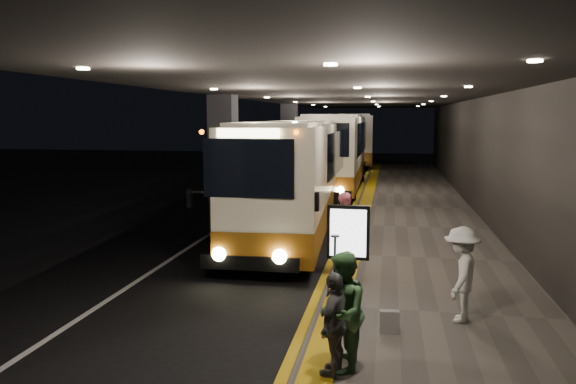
% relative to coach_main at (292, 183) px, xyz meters
% --- Properties ---
extents(ground, '(90.00, 90.00, 0.00)m').
position_rel_coach_main_xyz_m(ground, '(-0.79, -3.76, -1.67)').
color(ground, black).
extents(lane_line_white, '(0.12, 50.00, 0.01)m').
position_rel_coach_main_xyz_m(lane_line_white, '(-2.59, 1.24, -1.66)').
color(lane_line_white, silver).
rests_on(lane_line_white, ground).
extents(kerb_stripe_yellow, '(0.18, 50.00, 0.01)m').
position_rel_coach_main_xyz_m(kerb_stripe_yellow, '(1.56, 1.24, -1.66)').
color(kerb_stripe_yellow, gold).
rests_on(kerb_stripe_yellow, ground).
extents(sidewalk, '(4.50, 50.00, 0.15)m').
position_rel_coach_main_xyz_m(sidewalk, '(3.96, 1.24, -1.59)').
color(sidewalk, '#514C44').
rests_on(sidewalk, ground).
extents(tactile_strip, '(0.50, 50.00, 0.01)m').
position_rel_coach_main_xyz_m(tactile_strip, '(2.06, 1.24, -1.51)').
color(tactile_strip, gold).
rests_on(tactile_strip, sidewalk).
extents(terminal_wall, '(0.10, 50.00, 6.00)m').
position_rel_coach_main_xyz_m(terminal_wall, '(6.21, 1.24, 1.33)').
color(terminal_wall, black).
rests_on(terminal_wall, ground).
extents(support_columns, '(0.80, 24.80, 4.40)m').
position_rel_coach_main_xyz_m(support_columns, '(-2.29, 0.24, 0.53)').
color(support_columns, black).
rests_on(support_columns, ground).
extents(canopy, '(9.00, 50.00, 0.40)m').
position_rel_coach_main_xyz_m(canopy, '(1.71, 1.24, 2.93)').
color(canopy, black).
rests_on(canopy, support_columns).
extents(coach_main, '(2.86, 11.23, 3.47)m').
position_rel_coach_main_xyz_m(coach_main, '(0.00, 0.00, 0.00)').
color(coach_main, beige).
rests_on(coach_main, ground).
extents(coach_second, '(2.59, 11.83, 3.71)m').
position_rel_coach_main_xyz_m(coach_second, '(0.30, 11.40, 0.12)').
color(coach_second, beige).
rests_on(coach_second, ground).
extents(coach_third, '(3.34, 12.27, 3.81)m').
position_rel_coach_main_xyz_m(coach_third, '(0.16, 26.93, 0.16)').
color(coach_third, beige).
rests_on(coach_third, ground).
extents(passenger_boarding, '(0.47, 0.68, 1.77)m').
position_rel_coach_main_xyz_m(passenger_boarding, '(2.01, -3.87, -0.63)').
color(passenger_boarding, '#A84E60').
rests_on(passenger_boarding, sidewalk).
extents(passenger_waiting_green, '(0.53, 0.84, 1.69)m').
position_rel_coach_main_xyz_m(passenger_waiting_green, '(2.39, -9.60, -0.67)').
color(passenger_waiting_green, '#3E7140').
rests_on(passenger_waiting_green, sidewalk).
extents(passenger_waiting_white, '(0.77, 1.18, 1.67)m').
position_rel_coach_main_xyz_m(passenger_waiting_white, '(4.27, -7.31, -0.68)').
color(passenger_waiting_white, silver).
rests_on(passenger_waiting_white, sidewalk).
extents(passenger_waiting_grey, '(0.65, 0.94, 1.46)m').
position_rel_coach_main_xyz_m(passenger_waiting_grey, '(2.31, -9.78, -0.79)').
color(passenger_waiting_grey, '#4B4D50').
rests_on(passenger_waiting_grey, sidewalk).
extents(bag_polka, '(0.33, 0.18, 0.39)m').
position_rel_coach_main_xyz_m(bag_polka, '(3.05, -8.13, -1.32)').
color(bag_polka, black).
rests_on(bag_polka, sidewalk).
extents(info_sign, '(0.85, 0.15, 1.80)m').
position_rel_coach_main_xyz_m(info_sign, '(2.21, -6.10, -0.30)').
color(info_sign, black).
rests_on(info_sign, sidewalk).
extents(stanchion_post, '(0.05, 0.05, 1.20)m').
position_rel_coach_main_xyz_m(stanchion_post, '(1.96, -6.24, -0.92)').
color(stanchion_post, black).
rests_on(stanchion_post, sidewalk).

